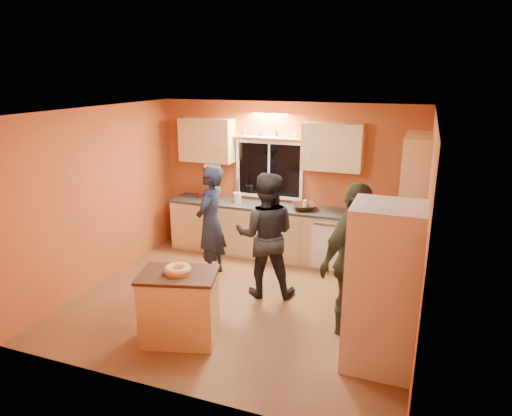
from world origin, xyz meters
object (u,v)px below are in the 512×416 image
at_px(island, 179,306).
at_px(person_center, 266,235).
at_px(refrigerator, 383,288).
at_px(person_left, 211,222).
at_px(person_right, 353,261).

xyz_separation_m(island, person_center, (0.56, 1.46, 0.45)).
height_order(refrigerator, island, refrigerator).
relative_size(person_left, person_center, 0.99).
relative_size(refrigerator, person_left, 1.03).
relative_size(refrigerator, person_center, 1.01).
bearing_deg(person_left, person_center, 74.10).
bearing_deg(person_right, refrigerator, -115.10).
height_order(person_left, person_right, person_right).
bearing_deg(person_center, island, 55.17).
distance_m(person_center, person_right, 1.43).
bearing_deg(person_left, refrigerator, 61.96).
bearing_deg(island, person_left, 88.28).
distance_m(person_left, person_right, 2.43).
bearing_deg(person_center, refrigerator, 132.17).
bearing_deg(person_right, person_left, 96.40).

